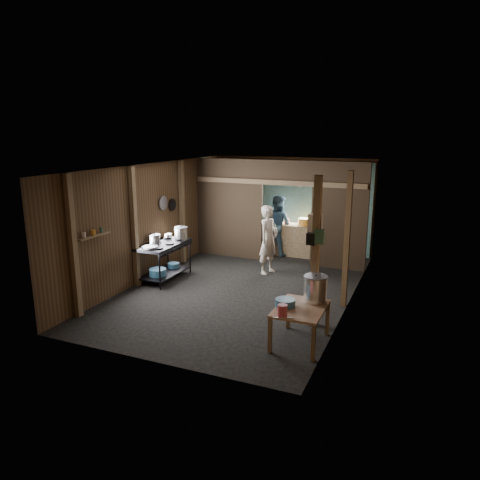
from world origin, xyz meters
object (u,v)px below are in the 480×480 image
at_px(cook, 269,240).
at_px(stock_pot, 315,289).
at_px(pink_bucket, 282,310).
at_px(yellow_tub, 305,222).
at_px(stove_pot_large, 181,234).
at_px(gas_range, 164,261).
at_px(prep_table, 300,325).

bearing_deg(cook, stock_pot, -132.89).
bearing_deg(pink_bucket, yellow_tub, 101.77).
xyz_separation_m(stock_pot, pink_bucket, (-0.30, -0.78, -0.12)).
bearing_deg(stove_pot_large, gas_range, -108.60).
bearing_deg(pink_bucket, stock_pot, 68.87).
height_order(stock_pot, cook, cook).
relative_size(yellow_tub, cook, 0.21).
bearing_deg(prep_table, pink_bucket, -110.57).
height_order(prep_table, stove_pot_large, stove_pot_large).
relative_size(gas_range, stock_pot, 3.15).
distance_m(pink_bucket, cook, 4.00).
bearing_deg(prep_table, yellow_tub, 104.48).
bearing_deg(stove_pot_large, stock_pot, -29.18).
xyz_separation_m(prep_table, stock_pot, (0.14, 0.35, 0.51)).
distance_m(gas_range, stove_pot_large, 0.77).
bearing_deg(pink_bucket, cook, 112.43).
height_order(gas_range, yellow_tub, yellow_tub).
height_order(stock_pot, pink_bucket, stock_pot).
bearing_deg(stock_pot, prep_table, -111.82).
bearing_deg(cook, pink_bucket, -142.58).
bearing_deg(yellow_tub, prep_table, -75.52).
height_order(yellow_tub, cook, cook).
relative_size(gas_range, stove_pot_large, 4.56).
bearing_deg(cook, yellow_tub, 2.66).
xyz_separation_m(gas_range, stock_pot, (3.85, -1.55, 0.39)).
height_order(gas_range, cook, cook).
distance_m(stock_pot, yellow_tub, 4.90).
relative_size(stove_pot_large, stock_pot, 0.69).
xyz_separation_m(prep_table, yellow_tub, (-1.30, 5.03, 0.64)).
relative_size(gas_range, cook, 0.88).
relative_size(stove_pot_large, cook, 0.19).
distance_m(yellow_tub, cook, 1.82).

